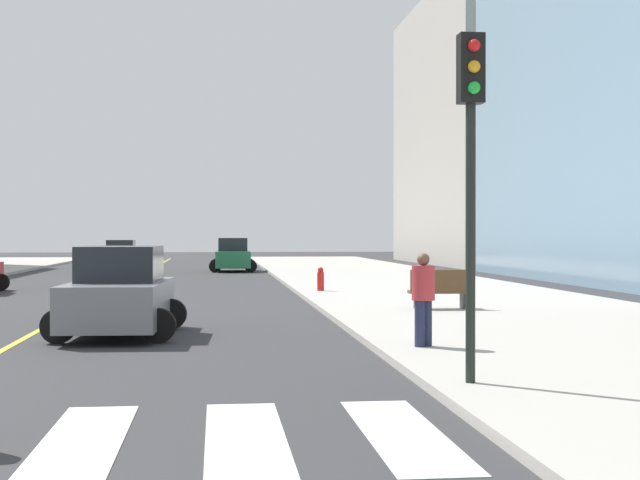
{
  "coord_description": "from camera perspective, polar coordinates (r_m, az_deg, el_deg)",
  "views": [
    {
      "loc": [
        4.17,
        -6.47,
        2.3
      ],
      "look_at": [
        9.14,
        37.78,
        1.99
      ],
      "focal_mm": 52.11,
      "sensor_mm": 36.0,
      "label": 1
    }
  ],
  "objects": [
    {
      "name": "park_bench",
      "position": [
        26.72,
        7.42,
        -3.06
      ],
      "size": [
        1.82,
        0.62,
        1.12
      ],
      "rotation": [
        0.0,
        0.0,
        1.54
      ],
      "color": "brown",
      "rests_on": "sidewalk_kerb_east"
    },
    {
      "name": "parking_garage_concrete",
      "position": [
        74.2,
        13.21,
        6.47
      ],
      "size": [
        18.0,
        24.0,
        20.35
      ],
      "primitive_type": "cube",
      "color": "#B2ADA3",
      "rests_on": "ground"
    },
    {
      "name": "car_green_fourth",
      "position": [
        56.61,
        -5.38,
        -0.97
      ],
      "size": [
        2.88,
        4.58,
        2.04
      ],
      "rotation": [
        0.0,
        0.0,
        3.13
      ],
      "color": "#236B42",
      "rests_on": "ground"
    },
    {
      "name": "fire_hydrant",
      "position": [
        34.91,
        0.04,
        -2.43
      ],
      "size": [
        0.26,
        0.26,
        0.89
      ],
      "color": "red",
      "rests_on": "sidewalk_kerb_east"
    },
    {
      "name": "sidewalk_kerb_east",
      "position": [
        27.75,
        10.46,
        -4.21
      ],
      "size": [
        10.0,
        120.0,
        0.15
      ],
      "primitive_type": "cube",
      "color": "#B2ADA3",
      "rests_on": "ground"
    },
    {
      "name": "traffic_light_near_corner",
      "position": [
        13.57,
        9.25,
        6.18
      ],
      "size": [
        0.36,
        0.41,
        5.02
      ],
      "rotation": [
        0.0,
        0.0,
        3.14
      ],
      "color": "black",
      "rests_on": "sidewalk_kerb_east"
    },
    {
      "name": "car_gray_nearest",
      "position": [
        21.37,
        -12.23,
        -3.26
      ],
      "size": [
        2.95,
        4.59,
        2.01
      ],
      "rotation": [
        0.0,
        0.0,
        3.09
      ],
      "color": "slate",
      "rests_on": "ground"
    },
    {
      "name": "pedestrian_waiting_east",
      "position": [
        17.77,
        6.36,
        -3.38
      ],
      "size": [
        0.44,
        0.44,
        1.78
      ],
      "rotation": [
        0.0,
        0.0,
        3.72
      ],
      "color": "#232847",
      "rests_on": "sidewalk_kerb_east"
    },
    {
      "name": "lane_divider_paint",
      "position": [
        46.71,
        -11.53,
        -2.43
      ],
      "size": [
        0.16,
        80.0,
        0.01
      ],
      "primitive_type": "cube",
      "color": "yellow",
      "rests_on": "ground"
    },
    {
      "name": "car_white_fifth",
      "position": [
        59.32,
        -12.11,
        -0.98
      ],
      "size": [
        2.68,
        4.28,
        1.91
      ],
      "rotation": [
        0.0,
        0.0,
        0.01
      ],
      "color": "silver",
      "rests_on": "ground"
    }
  ]
}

